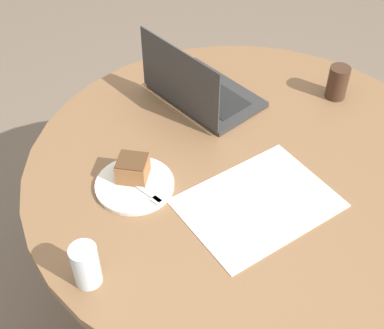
{
  "coord_description": "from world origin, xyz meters",
  "views": [
    {
      "loc": [
        -0.92,
        -0.56,
        1.77
      ],
      "look_at": [
        -0.13,
        0.09,
        0.77
      ],
      "focal_mm": 50.0,
      "sensor_mm": 36.0,
      "label": 1
    }
  ],
  "objects": [
    {
      "name": "coffee_glass",
      "position": [
        0.43,
        -0.04,
        0.79
      ],
      "size": [
        0.06,
        0.06,
        0.11
      ],
      "color": "#3D2619",
      "rests_on": "dining_table"
    },
    {
      "name": "laptop",
      "position": [
        0.14,
        0.28,
        0.77
      ],
      "size": [
        0.27,
        0.37,
        0.22
      ],
      "rotation": [
        0.0,
        0.0,
        4.56
      ],
      "color": "#2D2D2D",
      "rests_on": "dining_table"
    },
    {
      "name": "fork",
      "position": [
        -0.26,
        0.15,
        0.75
      ],
      "size": [
        0.03,
        0.17,
        0.0
      ],
      "rotation": [
        0.0,
        0.0,
        4.67
      ],
      "color": "silver",
      "rests_on": "plate"
    },
    {
      "name": "plate",
      "position": [
        -0.26,
        0.18,
        0.74
      ],
      "size": [
        0.21,
        0.21,
        0.01
      ],
      "color": "silver",
      "rests_on": "dining_table"
    },
    {
      "name": "paper_document",
      "position": [
        -0.1,
        -0.11,
        0.73
      ],
      "size": [
        0.45,
        0.38,
        0.0
      ],
      "rotation": [
        0.0,
        0.0,
        -0.29
      ],
      "color": "white",
      "rests_on": "dining_table"
    },
    {
      "name": "cake_slice",
      "position": [
        -0.24,
        0.2,
        0.78
      ],
      "size": [
        0.1,
        0.11,
        0.06
      ],
      "rotation": [
        0.0,
        0.0,
        0.52
      ],
      "color": "brown",
      "rests_on": "plate"
    },
    {
      "name": "ground_plane",
      "position": [
        0.0,
        0.0,
        0.0
      ],
      "size": [
        12.0,
        12.0,
        0.0
      ],
      "primitive_type": "plane",
      "color": "#6B5B4C"
    },
    {
      "name": "dining_table",
      "position": [
        0.0,
        0.0,
        0.58
      ],
      "size": [
        1.24,
        1.24,
        0.73
      ],
      "color": "brown",
      "rests_on": "ground_plane"
    },
    {
      "name": "water_glass",
      "position": [
        -0.54,
        0.06,
        0.79
      ],
      "size": [
        0.06,
        0.06,
        0.11
      ],
      "color": "silver",
      "rests_on": "dining_table"
    }
  ]
}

